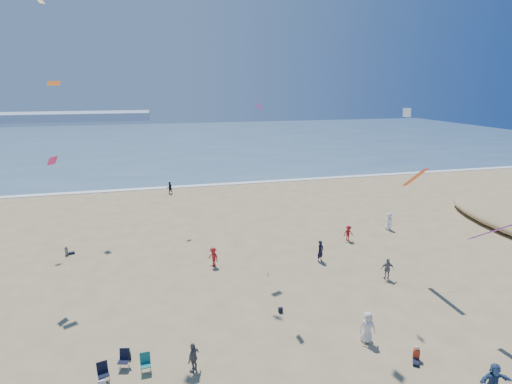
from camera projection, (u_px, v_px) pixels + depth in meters
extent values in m
cube|color=#476B84|center=(167.00, 141.00, 104.23)|extent=(220.00, 100.00, 0.06)
cube|color=white|center=(180.00, 187.00, 57.40)|extent=(220.00, 1.20, 0.08)
cube|color=#7A8EA8|center=(8.00, 118.00, 159.92)|extent=(110.00, 20.00, 3.20)
imported|color=slate|center=(194.00, 357.00, 20.27)|extent=(0.89, 0.99, 1.61)
imported|color=maroon|center=(348.00, 233.00, 37.38)|extent=(1.00, 0.61, 1.51)
imported|color=silver|center=(367.00, 327.00, 22.59)|extent=(1.00, 0.74, 1.86)
imported|color=white|center=(389.00, 221.00, 40.26)|extent=(0.57, 0.87, 1.77)
imported|color=gray|center=(387.00, 269.00, 29.94)|extent=(1.06, 0.67, 1.69)
imported|color=#B2191D|center=(213.00, 257.00, 32.16)|extent=(1.07, 1.18, 1.59)
imported|color=black|center=(170.00, 188.00, 53.71)|extent=(0.94, 0.82, 1.62)
imported|color=black|center=(321.00, 251.00, 32.98)|extent=(0.79, 0.71, 1.82)
imported|color=#2D4B7C|center=(494.00, 380.00, 18.64)|extent=(1.64, 0.71, 1.71)
cube|color=silver|center=(102.00, 383.00, 19.36)|extent=(0.35, 0.20, 0.40)
cube|color=black|center=(128.00, 356.00, 21.31)|extent=(0.30, 0.22, 0.38)
cube|color=black|center=(281.00, 310.00, 25.71)|extent=(0.28, 0.18, 0.34)
cube|color=orange|center=(54.00, 83.00, 27.54)|extent=(0.92, 0.74, 0.30)
cube|color=#D22368|center=(52.00, 161.00, 26.77)|extent=(0.62, 0.80, 0.56)
cube|color=#1AC1E9|center=(235.00, 78.00, 34.11)|extent=(0.28, 0.69, 0.42)
cube|color=purple|center=(259.00, 107.00, 25.86)|extent=(0.37, 0.81, 0.39)
cube|color=orange|center=(41.00, 2.00, 37.41)|extent=(0.70, 0.69, 0.35)
cube|color=white|center=(407.00, 113.00, 30.98)|extent=(0.67, 0.56, 0.67)
cube|color=purple|center=(496.00, 230.00, 21.72)|extent=(0.35, 3.14, 2.21)
cube|color=#EE4A19|center=(415.00, 178.00, 28.85)|extent=(0.35, 2.64, 1.87)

